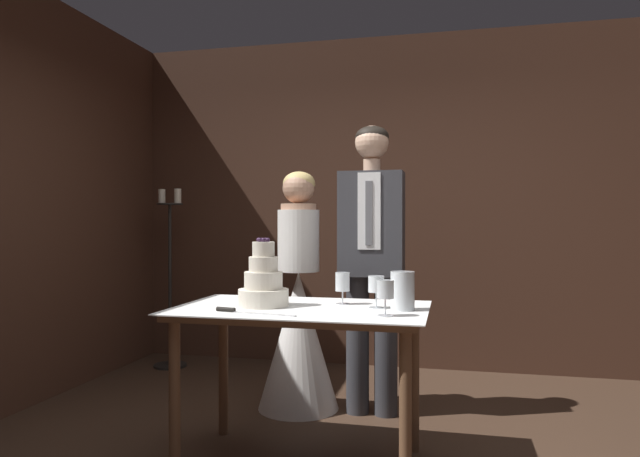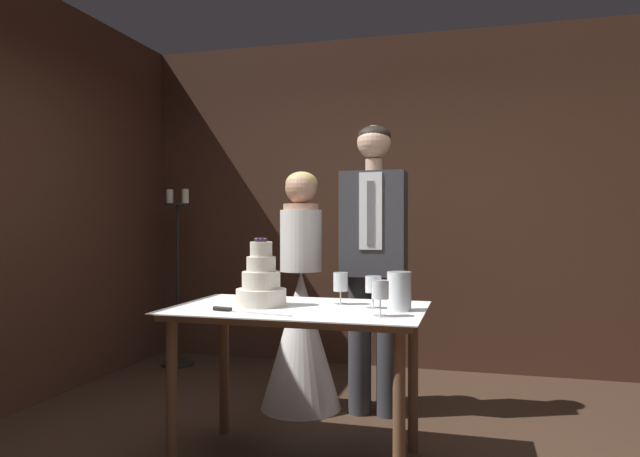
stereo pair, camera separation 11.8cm
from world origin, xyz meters
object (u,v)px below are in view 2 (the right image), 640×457
cake_knife (236,311)px  groom (374,251)px  bride (301,320)px  tiered_cake (261,283)px  wine_glass_far (380,291)px  hurricane_candle (399,292)px  cake_table (299,327)px  wine_glass_middle (373,286)px  wine_glass_near (340,284)px  candle_stand (178,284)px

cake_knife → groom: 1.22m
bride → groom: 0.69m
tiered_cake → wine_glass_far: 0.68m
tiered_cake → hurricane_candle: 0.72m
cake_table → wine_glass_middle: size_ratio=7.84×
wine_glass_near → wine_glass_far: wine_glass_near is taller
hurricane_candle → cake_table: bearing=-178.2°
hurricane_candle → groom: size_ratio=0.10×
wine_glass_near → wine_glass_far: (0.27, -0.33, 0.00)m
cake_table → groom: 0.96m
wine_glass_near → wine_glass_middle: wine_glass_near is taller
cake_table → candle_stand: (-1.62, 1.68, 0.00)m
wine_glass_near → groom: (0.06, 0.70, 0.14)m
cake_table → wine_glass_far: (0.45, -0.18, 0.22)m
wine_glass_middle → candle_stand: bearing=141.0°
groom → wine_glass_middle: bearing=-80.6°
candle_stand → tiered_cake: bearing=-49.9°
wine_glass_near → bride: (-0.43, 0.70, -0.33)m
hurricane_candle → wine_glass_far: bearing=-107.6°
tiered_cake → hurricane_candle: bearing=1.9°
tiered_cake → wine_glass_middle: tiered_cake is taller
cake_table → hurricane_candle: 0.55m
cake_knife → groom: groom is taller
cake_knife → tiered_cake: bearing=90.3°
wine_glass_far → candle_stand: 2.80m
wine_glass_middle → groom: 0.82m
cake_table → bride: bride is taller
cake_knife → wine_glass_far: (0.69, 0.06, 0.11)m
cake_table → wine_glass_far: wine_glass_far is taller
hurricane_candle → groom: bearing=107.8°
tiered_cake → cake_knife: bearing=-99.8°
wine_glass_far → cake_knife: bearing=-175.2°
tiered_cake → bride: size_ratio=0.22×
candle_stand → cake_table: bearing=-46.0°
wine_glass_near → cake_knife: bearing=-137.6°
cake_knife → wine_glass_middle: bearing=35.4°
tiered_cake → cake_knife: 0.26m
tiered_cake → cake_knife: (-0.04, -0.23, -0.11)m
wine_glass_near → hurricane_candle: bearing=-22.3°
cake_knife → bride: size_ratio=0.27×
wine_glass_middle → candle_stand: size_ratio=0.11×
tiered_cake → wine_glass_middle: (0.58, 0.06, -0.00)m
tiered_cake → wine_glass_near: bearing=22.2°
tiered_cake → cake_knife: size_ratio=0.84×
bride → hurricane_candle: bearing=-47.7°
wine_glass_near → candle_stand: size_ratio=0.11×
wine_glass_middle → wine_glass_far: bearing=-72.9°
cake_table → cake_knife: 0.36m
bride → wine_glass_middle: bearing=-51.9°
wine_glass_near → bride: size_ratio=0.11×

